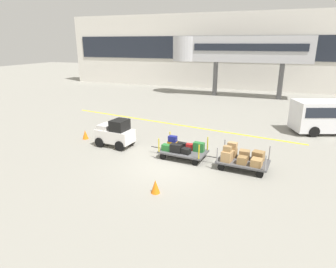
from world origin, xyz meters
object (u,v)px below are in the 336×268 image
object	(u,v)px
baggage_tug	(115,133)
baggage_cart_lead	(182,149)
baggage_cart_middle	(242,158)
safety_cone_near	(85,135)
safety_cone_far	(155,186)
shuttle_van	(332,114)

from	to	relation	value
baggage_tug	baggage_cart_lead	distance (m)	4.10
baggage_cart_lead	baggage_cart_middle	bearing A→B (deg)	-5.54
baggage_cart_middle	safety_cone_near	size ratio (longest dim) A/B	5.55
baggage_tug	safety_cone_near	size ratio (longest dim) A/B	3.99
baggage_cart_middle	safety_cone_far	size ratio (longest dim) A/B	5.55
shuttle_van	safety_cone_near	size ratio (longest dim) A/B	9.39
baggage_cart_lead	baggage_cart_middle	size ratio (longest dim) A/B	1.00
baggage_cart_lead	safety_cone_far	xyz separation A→B (m)	(0.12, -3.79, -0.22)
safety_cone_far	safety_cone_near	bearing A→B (deg)	144.83
baggage_cart_middle	safety_cone_near	bearing A→B (deg)	173.13
baggage_tug	safety_cone_near	xyz separation A→B (m)	(-2.40, 0.48, -0.48)
baggage_tug	baggage_cart_lead	bearing A→B (deg)	-5.24
baggage_cart_middle	safety_cone_near	xyz separation A→B (m)	(-9.48, 1.14, -0.27)
safety_cone_near	safety_cone_far	bearing A→B (deg)	-35.17
safety_cone_near	shuttle_van	bearing A→B (deg)	25.12
baggage_cart_lead	safety_cone_far	world-z (taller)	baggage_cart_lead
baggage_tug	baggage_cart_middle	xyz separation A→B (m)	(7.08, -0.67, -0.21)
safety_cone_far	shuttle_van	bearing A→B (deg)	56.05
shuttle_van	safety_cone_far	xyz separation A→B (m)	(-7.60, -11.30, -0.96)
baggage_cart_lead	safety_cone_near	bearing A→B (deg)	172.51
baggage_cart_middle	shuttle_van	distance (m)	9.14
baggage_cart_middle	baggage_tug	bearing A→B (deg)	174.63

